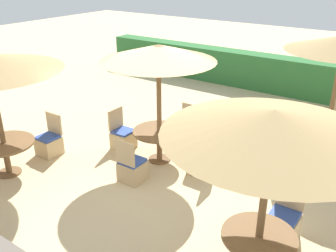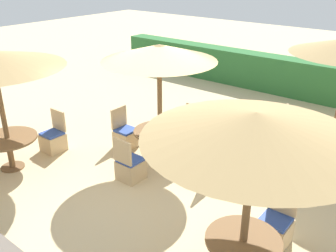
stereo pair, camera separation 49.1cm
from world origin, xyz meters
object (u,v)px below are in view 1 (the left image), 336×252
at_px(patio_chair_back_right_west, 283,131).
at_px(round_table_front_right, 258,245).
at_px(parasol_center, 159,53).
at_px(round_table_center, 159,136).
at_px(parasol_front_right, 273,124).
at_px(patio_chair_center_south, 132,169).
at_px(patio_chair_back_right_north, 334,128).
at_px(patio_chair_center_east, 202,162).
at_px(round_table_back_right, 327,130).
at_px(round_table_front_left, 5,148).
at_px(patio_chair_back_right_south, 314,159).
at_px(patio_chair_front_right_north, 283,223).
at_px(patio_chair_center_north, 186,133).
at_px(patio_chair_center_west, 123,138).
at_px(patio_chair_front_left_north, 49,143).

bearing_deg(patio_chair_back_right_west, round_table_front_right, 14.38).
distance_m(parasol_center, round_table_center, 1.79).
height_order(parasol_front_right, patio_chair_center_south, parasol_front_right).
xyz_separation_m(round_table_front_right, parasol_center, (-3.02, 1.95, 1.80)).
bearing_deg(patio_chair_back_right_north, patio_chair_center_east, 61.31).
bearing_deg(round_table_back_right, round_table_front_left, -137.54).
xyz_separation_m(patio_chair_back_right_south, patio_chair_front_right_north, (0.18, -2.39, 0.00)).
distance_m(patio_chair_back_right_south, patio_chair_center_north, 2.88).
relative_size(patio_chair_front_right_north, parasol_center, 0.37).
distance_m(patio_chair_front_right_north, parasol_center, 3.82).
distance_m(round_table_back_right, patio_chair_center_west, 4.62).
bearing_deg(patio_chair_center_north, round_table_center, 88.48).
relative_size(patio_chair_front_left_north, patio_chair_back_right_west, 1.00).
height_order(patio_chair_front_left_north, patio_chair_back_right_north, same).
xyz_separation_m(patio_chair_center_north, patio_chair_center_east, (1.02, -1.00, 0.00)).
distance_m(round_table_front_left, patio_chair_back_right_south, 6.29).
relative_size(patio_chair_back_right_south, patio_chair_center_south, 1.00).
bearing_deg(round_table_center, round_table_front_left, -134.93).
bearing_deg(parasol_front_right, patio_chair_back_right_west, 104.38).
relative_size(round_table_back_right, patio_chair_back_right_west, 1.07).
distance_m(round_table_front_left, patio_chair_back_right_west, 6.23).
relative_size(patio_chair_back_right_west, patio_chair_center_west, 1.00).
xyz_separation_m(patio_chair_back_right_south, patio_chair_center_north, (-2.85, -0.41, 0.00)).
distance_m(parasol_center, patio_chair_center_north, 2.34).
xyz_separation_m(round_table_center, patio_chair_center_east, (1.05, 0.04, -0.30)).
height_order(patio_chair_back_right_south, patio_chair_back_right_north, same).
distance_m(patio_chair_back_right_north, round_table_center, 4.42).
distance_m(patio_chair_center_north, patio_chair_center_west, 1.50).
bearing_deg(patio_chair_back_right_west, parasol_front_right, 14.38).
xyz_separation_m(round_table_front_left, patio_chair_front_left_north, (0.02, 1.04, -0.31)).
height_order(parasol_front_right, round_table_front_right, parasol_front_right).
distance_m(round_table_center, patio_chair_center_east, 1.09).
bearing_deg(patio_chair_back_right_west, patio_chair_center_south, -28.36).
bearing_deg(parasol_center, patio_chair_back_right_west, 52.28).
height_order(parasol_front_right, patio_chair_center_east, parasol_front_right).
relative_size(parasol_front_right, round_table_front_right, 2.63).
bearing_deg(parasol_center, round_table_front_right, -32.82).
xyz_separation_m(patio_chair_front_left_north, patio_chair_back_right_west, (4.08, 3.63, 0.00)).
xyz_separation_m(round_table_back_right, round_table_center, (-2.87, -2.43, 0.02)).
xyz_separation_m(parasol_center, patio_chair_center_east, (1.05, 0.04, -2.09)).
height_order(parasol_front_right, patio_chair_front_right_north, parasol_front_right).
bearing_deg(patio_chair_center_east, patio_chair_center_south, 135.51).
relative_size(round_table_front_right, patio_chair_front_right_north, 1.07).
height_order(round_table_back_right, patio_chair_center_east, patio_chair_center_east).
bearing_deg(patio_chair_front_right_north, patio_chair_center_north, -33.14).
height_order(patio_chair_front_left_north, patio_chair_center_west, same).
bearing_deg(round_table_center, patio_chair_front_left_north, -151.70).
relative_size(patio_chair_back_right_north, patio_chair_center_west, 1.00).
xyz_separation_m(patio_chair_back_right_north, round_table_center, (-2.86, -3.36, 0.30)).
xyz_separation_m(patio_chair_front_left_north, patio_chair_front_right_north, (5.24, 0.25, 0.00)).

